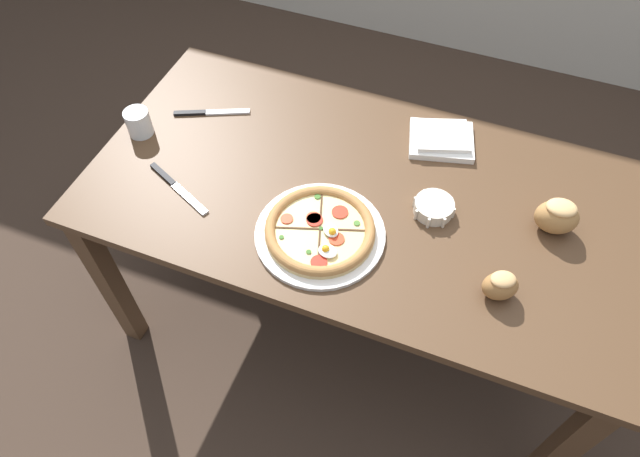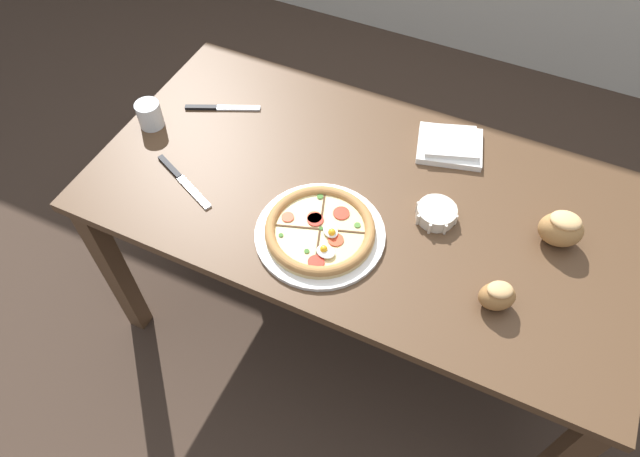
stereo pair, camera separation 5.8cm
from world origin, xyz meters
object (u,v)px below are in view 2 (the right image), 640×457
ramekin_bowl (436,214)px  napkin_folded (450,145)px  bread_piece_near (497,296)px  knife_main (222,108)px  dining_table (363,213)px  knife_spare (183,181)px  bread_piece_mid (561,229)px  pizza (320,231)px  water_glass (150,116)px

ramekin_bowl → napkin_folded: (-0.04, 0.27, -0.00)m
bread_piece_near → napkin_folded: bearing=118.9°
napkin_folded → knife_main: (-0.70, -0.14, -0.01)m
dining_table → knife_spare: knife_spare is taller
bread_piece_mid → knife_main: (-1.05, 0.07, -0.05)m
pizza → bread_piece_near: (0.47, -0.01, 0.02)m
water_glass → dining_table: bearing=1.8°
pizza → napkin_folded: (0.21, 0.45, -0.00)m
napkin_folded → water_glass: (-0.86, -0.29, 0.02)m
ramekin_bowl → water_glass: water_glass is taller
dining_table → water_glass: size_ratio=19.04×
ramekin_bowl → knife_spare: size_ratio=0.49×
dining_table → knife_spare: size_ratio=6.51×
bread_piece_mid → water_glass: bearing=-176.2°
bread_piece_mid → knife_main: bearing=176.2°
dining_table → water_glass: water_glass is taller
dining_table → knife_main: 0.56m
knife_main → dining_table: bearing=-37.8°
water_glass → pizza: bearing=-14.3°
water_glass → ramekin_bowl: bearing=1.2°
dining_table → ramekin_bowl: 0.23m
dining_table → bread_piece_mid: 0.53m
ramekin_bowl → water_glass: 0.90m
ramekin_bowl → napkin_folded: ramekin_bowl is taller
dining_table → ramekin_bowl: size_ratio=13.39×
bread_piece_near → knife_spare: 0.90m
pizza → bread_piece_mid: size_ratio=2.78×
napkin_folded → bread_piece_mid: bearing=-30.4°
knife_main → water_glass: bearing=-160.1°
pizza → knife_spare: size_ratio=1.45×
ramekin_bowl → knife_main: size_ratio=0.52×
bread_piece_near → knife_main: size_ratio=0.49×
bread_piece_near → knife_spare: bread_piece_near is taller
ramekin_bowl → bread_piece_near: bread_piece_near is taller
pizza → ramekin_bowl: (0.26, 0.18, 0.00)m
dining_table → bread_piece_near: bearing=-25.1°
dining_table → ramekin_bowl: ramekin_bowl is taller
dining_table → napkin_folded: size_ratio=6.94×
water_glass → knife_spare: bearing=-36.3°
ramekin_bowl → bread_piece_near: bearing=-42.2°
bread_piece_near → dining_table: bearing=154.9°
napkin_folded → pizza: bearing=-115.1°
knife_spare → bread_piece_near: bearing=23.4°
pizza → napkin_folded: 0.50m
bread_piece_near → water_glass: (-1.11, 0.17, -0.01)m
pizza → knife_spare: pizza is taller
napkin_folded → knife_spare: bearing=-145.3°
napkin_folded → knife_main: 0.71m
knife_main → pizza: bearing=-57.1°
pizza → bread_piece_near: 0.47m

